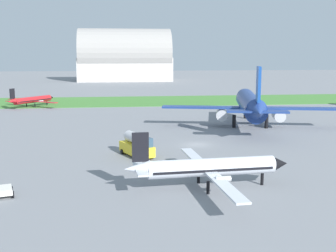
{
  "coord_description": "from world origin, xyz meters",
  "views": [
    {
      "loc": [
        -12.43,
        -64.68,
        14.1
      ],
      "look_at": [
        -4.5,
        0.45,
        3.0
      ],
      "focal_mm": 45.64,
      "sensor_mm": 36.0,
      "label": 1
    }
  ],
  "objects_px": {
    "fuel_truck_near_gate": "(137,145)",
    "baggage_cart_midfield": "(4,191)",
    "airplane_foreground_turboprop": "(209,167)",
    "airplane_midfield_jet": "(250,105)",
    "airplane_taxiing_turboprop": "(32,100)"
  },
  "relations": [
    {
      "from": "fuel_truck_near_gate",
      "to": "baggage_cart_midfield",
      "type": "height_order",
      "value": "fuel_truck_near_gate"
    },
    {
      "from": "airplane_midfield_jet",
      "to": "airplane_foreground_turboprop",
      "type": "height_order",
      "value": "airplane_midfield_jet"
    },
    {
      "from": "airplane_taxiing_turboprop",
      "to": "baggage_cart_midfield",
      "type": "relative_size",
      "value": 5.4
    },
    {
      "from": "airplane_midfield_jet",
      "to": "airplane_taxiing_turboprop",
      "type": "bearing_deg",
      "value": 64.95
    },
    {
      "from": "airplane_taxiing_turboprop",
      "to": "baggage_cart_midfield",
      "type": "distance_m",
      "value": 75.41
    },
    {
      "from": "airplane_midfield_jet",
      "to": "airplane_foreground_turboprop",
      "type": "xyz_separation_m",
      "value": [
        -16.24,
        -36.85,
        -2.08
      ]
    },
    {
      "from": "baggage_cart_midfield",
      "to": "airplane_foreground_turboprop",
      "type": "bearing_deg",
      "value": -105.75
    },
    {
      "from": "airplane_midfield_jet",
      "to": "fuel_truck_near_gate",
      "type": "relative_size",
      "value": 4.91
    },
    {
      "from": "airplane_midfield_jet",
      "to": "fuel_truck_near_gate",
      "type": "height_order",
      "value": "airplane_midfield_jet"
    },
    {
      "from": "airplane_foreground_turboprop",
      "to": "fuel_truck_near_gate",
      "type": "relative_size",
      "value": 3.03
    },
    {
      "from": "fuel_truck_near_gate",
      "to": "airplane_taxiing_turboprop",
      "type": "bearing_deg",
      "value": 179.28
    },
    {
      "from": "airplane_taxiing_turboprop",
      "to": "airplane_foreground_turboprop",
      "type": "height_order",
      "value": "airplane_foreground_turboprop"
    },
    {
      "from": "airplane_foreground_turboprop",
      "to": "baggage_cart_midfield",
      "type": "xyz_separation_m",
      "value": [
        -20.91,
        -0.16,
        -1.72
      ]
    },
    {
      "from": "airplane_midfield_jet",
      "to": "airplane_foreground_turboprop",
      "type": "relative_size",
      "value": 1.62
    },
    {
      "from": "airplane_foreground_turboprop",
      "to": "airplane_taxiing_turboprop",
      "type": "bearing_deg",
      "value": 109.4
    }
  ]
}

